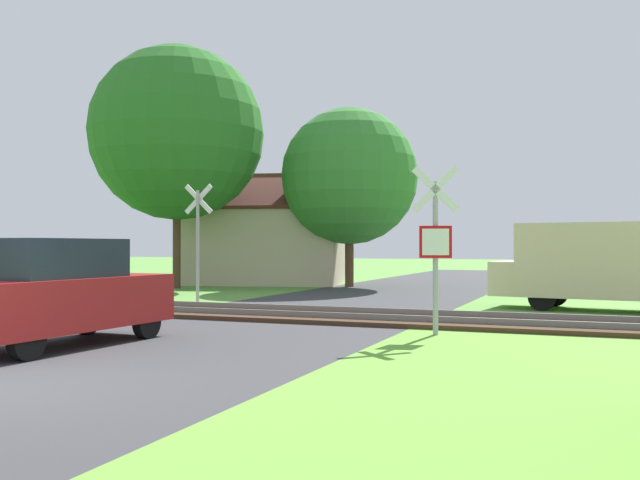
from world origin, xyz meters
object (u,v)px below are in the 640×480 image
at_px(crossing_sign_far, 198,234).
at_px(parked_car, 58,292).
at_px(tree_left, 177,133).
at_px(tree_center, 349,176).
at_px(house, 267,243).
at_px(stop_sign_near, 435,241).
at_px(mail_truck, 599,262).

xyz_separation_m(crossing_sign_far, parked_car, (2.47, -8.49, -1.09)).
height_order(tree_left, tree_center, tree_left).
distance_m(crossing_sign_far, parked_car, 8.91).
relative_size(house, tree_center, 1.08).
bearing_deg(crossing_sign_far, tree_left, 121.29).
bearing_deg(stop_sign_near, crossing_sign_far, -44.32).
bearing_deg(parked_car, house, 108.63).
bearing_deg(parked_car, mail_truck, 53.91).
xyz_separation_m(tree_left, tree_center, (5.92, 3.42, -1.58)).
relative_size(tree_left, tree_center, 1.31).
bearing_deg(stop_sign_near, parked_car, 20.87).
xyz_separation_m(stop_sign_near, house, (-10.72, 15.19, 0.05)).
xyz_separation_m(crossing_sign_far, mail_truck, (10.78, 1.69, -0.75)).
bearing_deg(tree_left, crossing_sign_far, -52.62).
height_order(crossing_sign_far, tree_left, tree_left).
xyz_separation_m(house, mail_truck, (13.56, -8.76, -0.55)).
bearing_deg(tree_center, parked_car, -86.64).
distance_m(stop_sign_near, parked_car, 6.69).
relative_size(stop_sign_near, parked_car, 0.77).
bearing_deg(stop_sign_near, house, -68.28).
bearing_deg(house, tree_center, -28.41).
height_order(house, parked_car, house).
relative_size(crossing_sign_far, parked_car, 0.84).
bearing_deg(stop_sign_near, mail_truck, -127.31).
relative_size(stop_sign_near, tree_center, 0.44).
bearing_deg(house, tree_left, -123.64).
bearing_deg(tree_left, house, 69.44).
bearing_deg(tree_left, parked_car, -64.16).
bearing_deg(tree_center, tree_left, -150.00).
distance_m(house, mail_truck, 16.15).
xyz_separation_m(stop_sign_near, tree_left, (-12.44, 10.62, 4.29)).
xyz_separation_m(tree_left, mail_truck, (15.27, -4.19, -4.79)).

